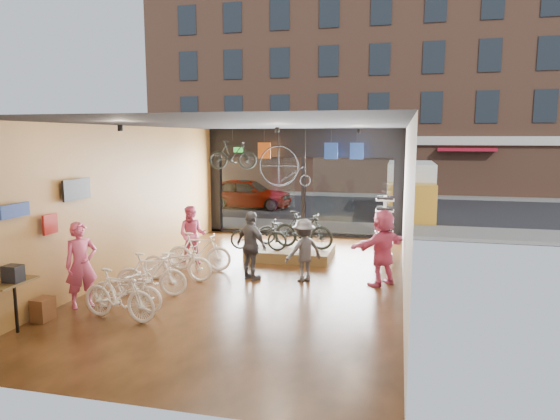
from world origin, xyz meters
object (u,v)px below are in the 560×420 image
(street_car, at_px, (247,193))
(floor_bike_4, at_px, (177,261))
(customer_2, at_px, (251,246))
(floor_bike_3, at_px, (151,274))
(display_bike_left, at_px, (258,235))
(floor_bike_5, at_px, (199,252))
(display_platform, at_px, (291,252))
(customer_0, at_px, (81,265))
(floor_bike_1, at_px, (119,295))
(customer_1, at_px, (192,235))
(penny_farthing, at_px, (287,167))
(floor_bike_2, at_px, (127,290))
(customer_5, at_px, (383,247))
(sunglasses_rack, at_px, (384,226))
(display_bike_right, at_px, (284,229))
(box_truck, at_px, (411,191))
(customer_3, at_px, (304,250))
(hung_bike, at_px, (233,155))

(street_car, bearing_deg, floor_bike_4, -170.63)
(street_car, bearing_deg, customer_2, -162.31)
(street_car, xyz_separation_m, floor_bike_3, (2.02, -13.73, -0.26))
(display_bike_left, relative_size, customer_2, 0.96)
(floor_bike_5, distance_m, display_platform, 2.89)
(floor_bike_3, relative_size, customer_0, 0.90)
(floor_bike_5, bearing_deg, floor_bike_1, 170.82)
(floor_bike_5, height_order, customer_2, customer_2)
(customer_1, height_order, penny_farthing, penny_farthing)
(floor_bike_2, relative_size, customer_5, 0.89)
(customer_5, distance_m, sunglasses_rack, 2.92)
(street_car, relative_size, floor_bike_1, 2.64)
(display_bike_right, distance_m, customer_5, 4.05)
(floor_bike_2, relative_size, customer_1, 1.00)
(box_truck, height_order, display_bike_left, box_truck)
(floor_bike_5, distance_m, customer_1, 0.87)
(display_bike_right, distance_m, customer_0, 6.48)
(floor_bike_1, xyz_separation_m, floor_bike_5, (0.10, 3.73, 0.01))
(box_truck, relative_size, floor_bike_2, 3.69)
(customer_0, bearing_deg, display_bike_left, 12.81)
(customer_5, relative_size, sunglasses_rack, 1.01)
(display_bike_right, relative_size, customer_5, 0.91)
(display_platform, height_order, sunglasses_rack, sunglasses_rack)
(floor_bike_3, height_order, display_platform, floor_bike_3)
(box_truck, distance_m, display_bike_left, 10.06)
(floor_bike_1, distance_m, customer_3, 4.54)
(display_bike_right, height_order, customer_1, customer_1)
(floor_bike_1, relative_size, floor_bike_4, 0.92)
(customer_3, bearing_deg, penny_farthing, -115.14)
(customer_0, distance_m, customer_1, 3.97)
(sunglasses_rack, bearing_deg, customer_3, -109.01)
(box_truck, distance_m, display_bike_right, 8.88)
(display_bike_right, bearing_deg, display_platform, -172.51)
(floor_bike_3, relative_size, customer_3, 1.06)
(customer_1, bearing_deg, customer_2, -39.06)
(floor_bike_5, bearing_deg, floor_bike_2, 167.93)
(customer_1, xyz_separation_m, customer_2, (2.07, -1.16, 0.05))
(box_truck, xyz_separation_m, display_bike_right, (-3.86, -7.98, -0.45))
(display_bike_right, bearing_deg, customer_0, 128.69)
(sunglasses_rack, height_order, hung_bike, hung_bike)
(box_truck, bearing_deg, floor_bike_1, -111.80)
(floor_bike_4, xyz_separation_m, customer_1, (-0.30, 1.63, 0.34))
(box_truck, relative_size, floor_bike_4, 3.33)
(floor_bike_5, bearing_deg, penny_farthing, -25.15)
(floor_bike_2, xyz_separation_m, customer_5, (5.00, 3.02, 0.49))
(floor_bike_1, height_order, floor_bike_5, floor_bike_5)
(floor_bike_2, height_order, hung_bike, hung_bike)
(floor_bike_2, distance_m, customer_5, 5.86)
(display_bike_right, bearing_deg, customer_2, 153.47)
(display_platform, xyz_separation_m, display_bike_right, (-0.33, 0.54, 0.58))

